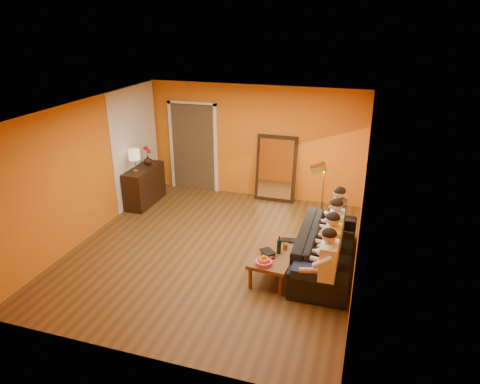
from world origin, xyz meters
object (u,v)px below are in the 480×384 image
(wine_bottle, at_px, (279,245))
(person_mid_right, at_px, (335,233))
(coffee_table, at_px, (276,262))
(person_far_right, at_px, (338,219))
(tumbler, at_px, (285,246))
(sofa, at_px, (325,248))
(mirror_frame, at_px, (276,169))
(dog, at_px, (320,249))
(person_far_left, at_px, (328,266))
(floor_lamp, at_px, (322,202))
(person_mid_left, at_px, (332,248))
(table_lamp, at_px, (135,161))
(sideboard, at_px, (144,186))
(laptop, at_px, (291,242))
(vase, at_px, (148,160))

(wine_bottle, bearing_deg, person_mid_right, 36.99)
(coffee_table, distance_m, person_far_right, 1.48)
(tumbler, bearing_deg, coffee_table, -135.00)
(sofa, distance_m, tumbler, 0.73)
(mirror_frame, xyz_separation_m, coffee_table, (0.70, -3.03, -0.55))
(mirror_frame, relative_size, tumbler, 14.90)
(dog, xyz_separation_m, person_far_left, (0.22, -0.99, 0.29))
(wine_bottle, bearing_deg, person_far_right, 54.81)
(floor_lamp, xyz_separation_m, person_far_left, (0.35, -2.08, -0.11))
(person_mid_left, bearing_deg, table_lamp, 159.54)
(coffee_table, relative_size, person_far_left, 1.00)
(table_lamp, relative_size, sofa, 0.22)
(table_lamp, relative_size, person_far_left, 0.42)
(table_lamp, bearing_deg, coffee_table, -25.33)
(sideboard, relative_size, person_mid_left, 0.97)
(sofa, distance_m, floor_lamp, 1.17)
(person_far_right, bearing_deg, laptop, -132.04)
(dog, height_order, laptop, dog)
(person_mid_right, xyz_separation_m, person_far_right, (0.00, 0.55, 0.00))
(table_lamp, bearing_deg, sideboard, 90.00)
(person_far_right, relative_size, tumbler, 11.96)
(sofa, xyz_separation_m, dog, (-0.09, -0.01, -0.02))
(coffee_table, relative_size, vase, 5.83)
(coffee_table, xyz_separation_m, floor_lamp, (0.53, 1.56, 0.51))
(coffee_table, xyz_separation_m, vase, (-3.49, 2.20, 0.74))
(mirror_frame, bearing_deg, coffee_table, -76.95)
(sideboard, bearing_deg, mirror_frame, 21.16)
(coffee_table, bearing_deg, person_far_right, 56.58)
(mirror_frame, distance_m, laptop, 2.84)
(sofa, bearing_deg, person_far_left, -172.59)
(table_lamp, height_order, dog, table_lamp)
(mirror_frame, distance_m, table_lamp, 3.13)
(dog, distance_m, wine_bottle, 0.84)
(person_far_left, distance_m, person_far_right, 1.65)
(tumbler, relative_size, laptop, 0.28)
(sofa, relative_size, coffee_table, 1.91)
(sideboard, xyz_separation_m, person_mid_left, (4.37, -1.93, 0.18))
(table_lamp, distance_m, tumbler, 3.98)
(sideboard, distance_m, person_mid_left, 4.78)
(dog, height_order, person_mid_left, person_mid_left)
(dog, bearing_deg, coffee_table, -147.41)
(table_lamp, relative_size, laptop, 1.39)
(sofa, bearing_deg, dog, 97.27)
(person_far_left, xyz_separation_m, wine_bottle, (-0.83, 0.48, -0.03))
(floor_lamp, xyz_separation_m, wine_bottle, (-0.48, -1.61, -0.14))
(person_mid_left, relative_size, laptop, 3.33)
(person_far_left, distance_m, wine_bottle, 0.96)
(person_mid_right, bearing_deg, person_far_left, -90.00)
(sofa, relative_size, tumbler, 22.79)
(coffee_table, distance_m, wine_bottle, 0.37)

